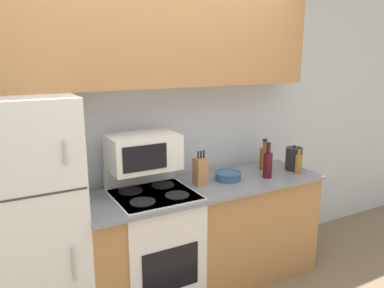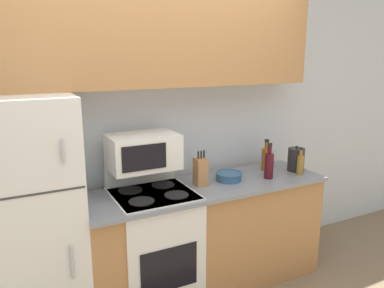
% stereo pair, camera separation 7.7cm
% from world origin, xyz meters
% --- Properties ---
extents(wall_back, '(8.00, 0.05, 2.55)m').
position_xyz_m(wall_back, '(0.00, 0.67, 1.27)').
color(wall_back, silver).
rests_on(wall_back, ground_plane).
extents(lower_cabinets, '(1.98, 0.60, 0.90)m').
position_xyz_m(lower_cabinets, '(0.34, 0.28, 0.45)').
color(lower_cabinets, '#B27A47').
rests_on(lower_cabinets, ground_plane).
extents(refrigerator, '(0.68, 0.66, 1.66)m').
position_xyz_m(refrigerator, '(-0.99, 0.32, 0.83)').
color(refrigerator, white).
rests_on(refrigerator, ground_plane).
extents(upper_cabinets, '(2.66, 0.31, 0.70)m').
position_xyz_m(upper_cabinets, '(0.00, 0.49, 2.01)').
color(upper_cabinets, '#B27A47').
rests_on(upper_cabinets, refrigerator).
extents(stove, '(0.59, 0.58, 1.07)m').
position_xyz_m(stove, '(-0.13, 0.27, 0.47)').
color(stove, white).
rests_on(stove, ground_plane).
extents(microwave, '(0.51, 0.34, 0.26)m').
position_xyz_m(microwave, '(-0.16, 0.38, 1.20)').
color(microwave, white).
rests_on(microwave, stove).
extents(knife_block, '(0.09, 0.10, 0.28)m').
position_xyz_m(knife_block, '(0.28, 0.28, 1.01)').
color(knife_block, '#B27A47').
rests_on(knife_block, lower_cabinets).
extents(bowl, '(0.22, 0.22, 0.07)m').
position_xyz_m(bowl, '(0.54, 0.28, 0.93)').
color(bowl, '#335B84').
rests_on(bowl, lower_cabinets).
extents(bottle_vinegar, '(0.06, 0.06, 0.24)m').
position_xyz_m(bottle_vinegar, '(1.17, 0.13, 0.99)').
color(bottle_vinegar, olive).
rests_on(bottle_vinegar, lower_cabinets).
extents(bottle_wine_red, '(0.08, 0.08, 0.30)m').
position_xyz_m(bottle_wine_red, '(0.87, 0.18, 1.01)').
color(bottle_wine_red, '#470F19').
rests_on(bottle_wine_red, lower_cabinets).
extents(bottle_whiskey, '(0.08, 0.08, 0.28)m').
position_xyz_m(bottle_whiskey, '(0.99, 0.37, 1.01)').
color(bottle_whiskey, brown).
rests_on(bottle_whiskey, lower_cabinets).
extents(kettle, '(0.15, 0.15, 0.23)m').
position_xyz_m(kettle, '(1.22, 0.24, 1.00)').
color(kettle, black).
rests_on(kettle, lower_cabinets).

